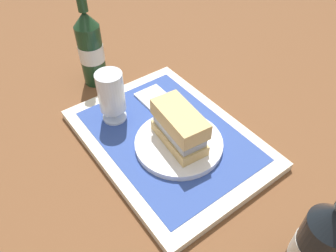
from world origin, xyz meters
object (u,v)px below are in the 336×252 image
(beer_bottle, at_px, (90,48))
(second_bottle, at_px, (317,246))
(plate, at_px, (178,144))
(sandwich, at_px, (178,126))
(beer_glass, at_px, (111,96))

(beer_bottle, relative_size, second_bottle, 1.00)
(plate, bearing_deg, second_bottle, 178.73)
(sandwich, relative_size, beer_glass, 1.09)
(plate, xyz_separation_m, second_bottle, (-0.32, 0.01, 0.08))
(sandwich, distance_m, beer_bottle, 0.34)
(beer_glass, xyz_separation_m, second_bottle, (-0.49, -0.06, 0.02))
(beer_bottle, bearing_deg, plate, -176.49)
(second_bottle, bearing_deg, plate, -1.27)
(sandwich, bearing_deg, beer_bottle, 9.16)
(beer_glass, height_order, beer_bottle, beer_bottle)
(sandwich, height_order, second_bottle, second_bottle)
(beer_bottle, height_order, second_bottle, same)
(beer_glass, bearing_deg, sandwich, -157.16)
(beer_glass, relative_size, beer_bottle, 0.47)
(sandwich, relative_size, second_bottle, 0.51)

